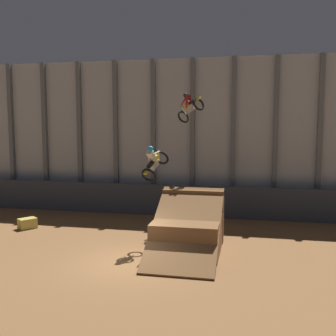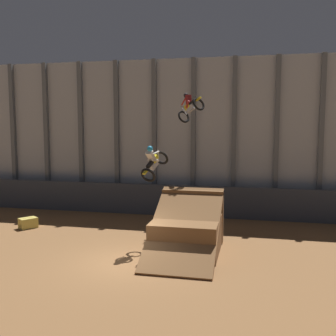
# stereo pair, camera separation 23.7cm
# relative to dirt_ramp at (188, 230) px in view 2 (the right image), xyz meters

# --- Properties ---
(ground_plane) EXTENTS (60.00, 60.00, 0.00)m
(ground_plane) POSITION_rel_dirt_ramp_xyz_m (-2.21, -2.21, -0.91)
(ground_plane) COLOR brown
(arena_back_wall) EXTENTS (32.00, 0.40, 9.73)m
(arena_back_wall) POSITION_rel_dirt_ramp_xyz_m (-2.21, 7.71, 3.96)
(arena_back_wall) COLOR #ADB2B7
(arena_back_wall) RESTS_ON ground_plane
(lower_barrier) EXTENTS (31.36, 0.20, 1.92)m
(lower_barrier) POSITION_rel_dirt_ramp_xyz_m (-2.21, 6.36, 0.05)
(lower_barrier) COLOR #383D47
(lower_barrier) RESTS_ON ground_plane
(dirt_ramp) EXTENTS (2.91, 5.06, 2.68)m
(dirt_ramp) POSITION_rel_dirt_ramp_xyz_m (0.00, 0.00, 0.00)
(dirt_ramp) COLOR brown
(dirt_ramp) RESTS_ON ground_plane
(rider_bike_left_air) EXTENTS (1.15, 1.88, 1.69)m
(rider_bike_left_air) POSITION_rel_dirt_ramp_xyz_m (-1.66, 0.28, 2.98)
(rider_bike_left_air) COLOR black
(rider_bike_right_air) EXTENTS (1.74, 1.66, 1.67)m
(rider_bike_right_air) POSITION_rel_dirt_ramp_xyz_m (-0.59, 4.00, 5.65)
(rider_bike_right_air) COLOR black
(hay_bale_trackside) EXTENTS (1.01, 1.08, 0.57)m
(hay_bale_trackside) POSITION_rel_dirt_ramp_xyz_m (-9.10, 1.79, -0.63)
(hay_bale_trackside) COLOR #CCB751
(hay_bale_trackside) RESTS_ON ground_plane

